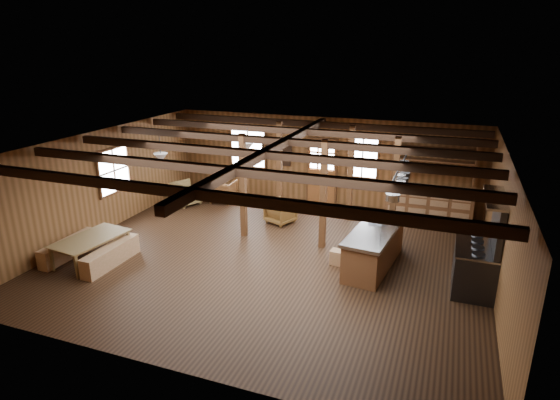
{
  "coord_description": "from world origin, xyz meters",
  "views": [
    {
      "loc": [
        3.86,
        -9.75,
        4.98
      ],
      "look_at": [
        -0.08,
        0.79,
        1.21
      ],
      "focal_mm": 30.0,
      "sensor_mm": 36.0,
      "label": 1
    }
  ],
  "objects_px": {
    "armchair_b": "(281,212)",
    "armchair_c": "(187,193)",
    "kitchen_island": "(374,247)",
    "armchair_a": "(223,191)",
    "commercial_range": "(478,259)",
    "dining_table": "(93,250)"
  },
  "relations": [
    {
      "from": "kitchen_island",
      "to": "dining_table",
      "type": "bearing_deg",
      "value": -154.91
    },
    {
      "from": "commercial_range",
      "to": "armchair_c",
      "type": "xyz_separation_m",
      "value": [
        -8.69,
        2.63,
        -0.29
      ]
    },
    {
      "from": "armchair_c",
      "to": "commercial_range",
      "type": "bearing_deg",
      "value": -171.17
    },
    {
      "from": "kitchen_island",
      "to": "armchair_b",
      "type": "relative_size",
      "value": 3.51
    },
    {
      "from": "armchair_b",
      "to": "armchair_a",
      "type": "bearing_deg",
      "value": -1.57
    },
    {
      "from": "dining_table",
      "to": "armchair_b",
      "type": "height_order",
      "value": "armchair_b"
    },
    {
      "from": "commercial_range",
      "to": "armchair_b",
      "type": "relative_size",
      "value": 2.82
    },
    {
      "from": "kitchen_island",
      "to": "commercial_range",
      "type": "xyz_separation_m",
      "value": [
        2.22,
        -0.26,
        0.18
      ]
    },
    {
      "from": "kitchen_island",
      "to": "commercial_range",
      "type": "distance_m",
      "value": 2.24
    },
    {
      "from": "commercial_range",
      "to": "dining_table",
      "type": "xyz_separation_m",
      "value": [
        -8.55,
        -1.86,
        -0.35
      ]
    },
    {
      "from": "armchair_b",
      "to": "kitchen_island",
      "type": "bearing_deg",
      "value": 171.1
    },
    {
      "from": "kitchen_island",
      "to": "armchair_a",
      "type": "height_order",
      "value": "kitchen_island"
    },
    {
      "from": "armchair_b",
      "to": "armchair_c",
      "type": "height_order",
      "value": "armchair_c"
    },
    {
      "from": "dining_table",
      "to": "armchair_a",
      "type": "relative_size",
      "value": 2.21
    },
    {
      "from": "kitchen_island",
      "to": "dining_table",
      "type": "height_order",
      "value": "kitchen_island"
    },
    {
      "from": "armchair_b",
      "to": "commercial_range",
      "type": "bearing_deg",
      "value": -179.26
    },
    {
      "from": "armchair_a",
      "to": "armchair_c",
      "type": "distance_m",
      "value": 1.18
    },
    {
      "from": "kitchen_island",
      "to": "armchair_c",
      "type": "bearing_deg",
      "value": 166.42
    },
    {
      "from": "kitchen_island",
      "to": "armchair_a",
      "type": "relative_size",
      "value": 3.26
    },
    {
      "from": "commercial_range",
      "to": "armchair_a",
      "type": "xyz_separation_m",
      "value": [
        -7.7,
        3.25,
        -0.3
      ]
    },
    {
      "from": "dining_table",
      "to": "armchair_b",
      "type": "bearing_deg",
      "value": -32.48
    },
    {
      "from": "armchair_a",
      "to": "armchair_b",
      "type": "bearing_deg",
      "value": 151.84
    }
  ]
}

